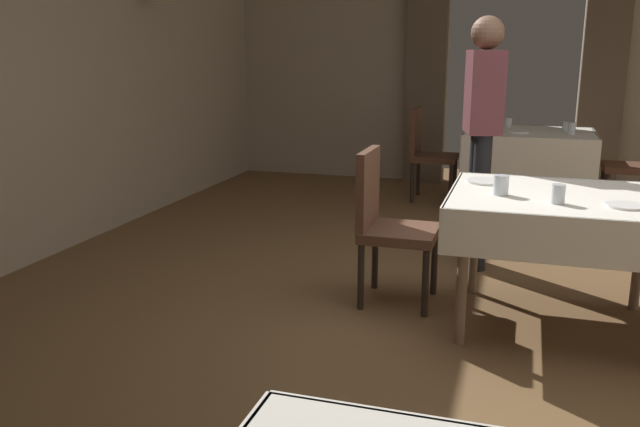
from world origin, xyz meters
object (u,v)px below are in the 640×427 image
plate_mid_a (487,181)px  glass_far_c (508,122)px  dining_table_far (529,143)px  glass_mid_d (558,194)px  glass_mid_b (501,185)px  glass_far_b (567,126)px  person_waiter_by_doorway (482,122)px  chair_mid_left (387,219)px  plate_mid_c (626,206)px  plate_far_a (518,132)px  glass_far_d (572,128)px  chair_far_right (639,160)px  chair_far_left (427,149)px  dining_table_mid (561,211)px

plate_mid_a → glass_far_c: glass_far_c is taller
dining_table_far → glass_mid_d: size_ratio=12.06×
glass_mid_b → glass_far_b: (0.47, 3.10, -0.01)m
person_waiter_by_doorway → chair_mid_left: bearing=-119.1°
dining_table_far → plate_mid_c: (0.47, -3.08, 0.12)m
chair_mid_left → glass_mid_d: size_ratio=9.45×
plate_mid_c → glass_mid_d: (-0.32, -0.03, 0.04)m
glass_mid_b → glass_mid_d: size_ratio=1.08×
glass_mid_b → plate_far_a: glass_mid_b is taller
glass_far_c → plate_far_a: bearing=-76.7°
glass_mid_d → glass_far_c: 3.43m
chair_mid_left → dining_table_far: bearing=74.0°
glass_mid_d → glass_far_d: glass_far_d is taller
dining_table_far → chair_mid_left: size_ratio=1.28×
plate_mid_a → glass_far_c: (0.01, 2.95, 0.04)m
dining_table_far → chair_far_right: size_ratio=1.28×
chair_far_left → plate_mid_c: 3.52m
dining_table_mid → dining_table_far: size_ratio=1.00×
glass_mid_b → plate_far_a: size_ratio=0.50×
chair_far_left → plate_far_a: (0.87, -0.25, 0.24)m
plate_mid_c → plate_mid_a: bearing=148.0°
glass_far_c → chair_far_left: bearing=-166.3°
dining_table_mid → dining_table_far: same height
chair_far_right → chair_far_left: size_ratio=1.00×
glass_far_b → person_waiter_by_doorway: bearing=-107.7°
chair_far_left → person_waiter_by_doorway: bearing=-72.1°
dining_table_mid → chair_far_left: chair_far_left is taller
glass_mid_d → glass_far_c: bearing=96.0°
dining_table_far → glass_far_c: (-0.21, 0.30, 0.16)m
dining_table_far → plate_mid_a: plate_mid_a is taller
plate_mid_a → plate_mid_c: 0.82m
glass_mid_b → plate_mid_c: glass_mid_b is taller
chair_far_right → plate_mid_c: chair_far_right is taller
plate_mid_a → glass_far_d: size_ratio=2.10×
glass_far_d → chair_far_left: bearing=168.7°
glass_far_c → glass_far_b: bearing=-19.2°
chair_far_right → plate_mid_c: size_ratio=4.86×
glass_far_c → person_waiter_by_doorway: person_waiter_by_doorway is taller
chair_far_left → glass_far_d: bearing=-11.3°
chair_far_left → person_waiter_by_doorway: person_waiter_by_doorway is taller
plate_mid_c → glass_mid_d: 0.32m
glass_mid_b → glass_far_b: glass_mid_b is taller
glass_far_b → glass_mid_b: bearing=-98.6°
plate_far_a → dining_table_mid: bearing=-84.0°
plate_mid_a → chair_far_right: bearing=66.0°
glass_mid_b → plate_mid_c: bearing=-9.5°
glass_far_b → chair_far_left: bearing=179.9°
plate_far_a → glass_far_b: (0.44, 0.25, 0.04)m
chair_mid_left → glass_mid_d: (0.94, -0.33, 0.28)m
dining_table_far → person_waiter_by_doorway: person_waiter_by_doorway is taller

